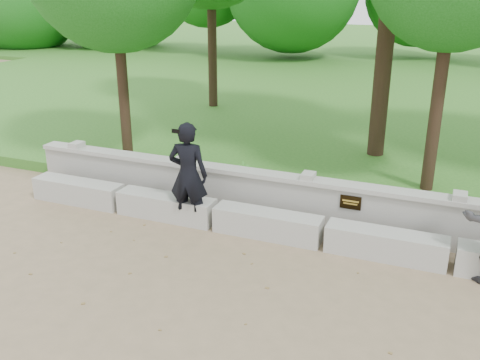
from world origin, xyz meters
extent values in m
plane|color=#8C7455|center=(0.00, 0.00, 0.00)|extent=(80.00, 80.00, 0.00)
cube|color=#2A621D|center=(0.00, 14.00, 0.12)|extent=(40.00, 22.00, 0.25)
cube|color=#A9A69F|center=(-5.00, 1.90, 0.23)|extent=(1.90, 0.45, 0.45)
cube|color=#A9A69F|center=(-3.00, 1.90, 0.23)|extent=(1.90, 0.45, 0.45)
cube|color=#A9A69F|center=(-1.00, 1.90, 0.23)|extent=(1.90, 0.45, 0.45)
cube|color=#A9A69F|center=(1.00, 1.90, 0.23)|extent=(1.90, 0.45, 0.45)
cube|color=#9F9C96|center=(0.00, 2.60, 0.41)|extent=(12.50, 0.25, 0.82)
cube|color=#A9A69F|center=(0.00, 2.60, 0.86)|extent=(12.50, 0.35, 0.08)
cube|color=black|center=(0.30, 2.46, 0.62)|extent=(0.36, 0.02, 0.24)
imported|color=black|center=(-2.46, 1.80, 0.96)|extent=(0.76, 0.56, 1.92)
cube|color=black|center=(-2.46, 1.42, 1.86)|extent=(0.14, 0.04, 0.07)
cylinder|color=#382619|center=(-5.74, 9.88, 2.39)|extent=(0.29, 0.29, 4.28)
cylinder|color=#382619|center=(-5.27, 4.10, 2.03)|extent=(0.24, 0.24, 3.56)
cylinder|color=#382619|center=(0.10, 6.56, 3.13)|extent=(0.39, 0.39, 5.77)
cylinder|color=#382619|center=(1.41, 4.63, 2.05)|extent=(0.24, 0.24, 3.61)
imported|color=#408C2F|center=(-2.03, 3.35, 0.51)|extent=(0.33, 0.31, 0.52)
imported|color=#408C2F|center=(2.08, 3.30, 0.51)|extent=(0.35, 0.36, 0.51)
camera|label=1|loc=(1.74, -6.03, 4.18)|focal=40.00mm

